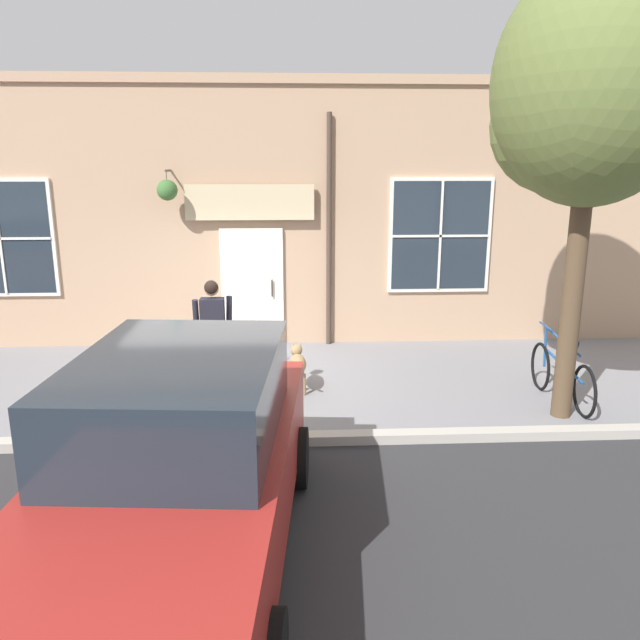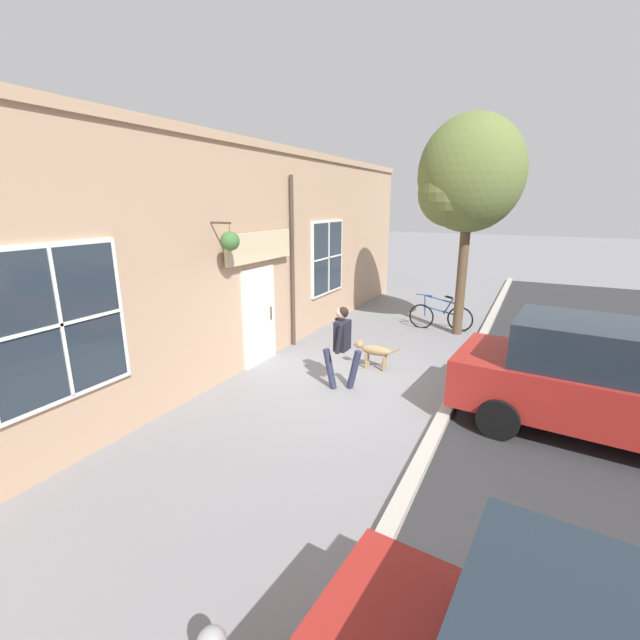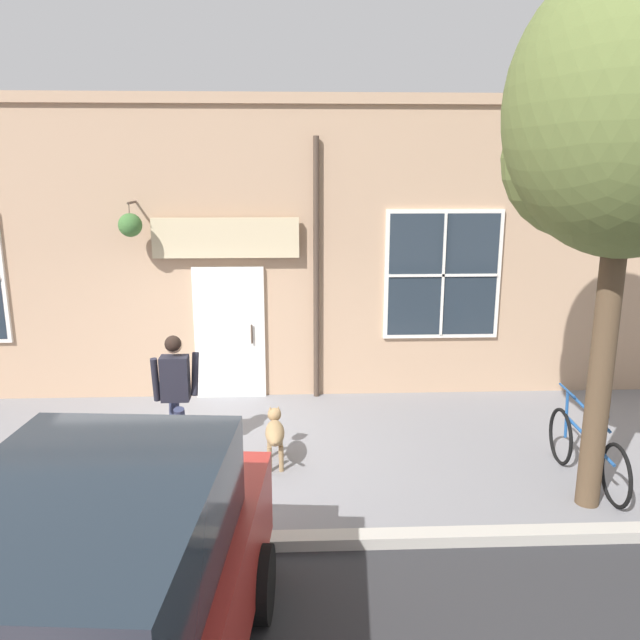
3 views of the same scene
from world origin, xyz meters
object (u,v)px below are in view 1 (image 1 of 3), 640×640
Objects in this scene: leaning_bicycle at (561,375)px; parked_car_mid_block at (178,464)px; street_tree_by_curb at (586,95)px; dog_on_leash at (298,363)px; pedestrian_walking at (213,324)px.

leaning_bicycle is 5.74m from parked_car_mid_block.
parked_car_mid_block is at bearing -56.43° from street_tree_by_curb.
parked_car_mid_block reaches higher than dog_on_leash.
dog_on_leash is 0.61× the size of leaning_bicycle.
leaning_bicycle is at bearing 125.76° from parked_car_mid_block.
street_tree_by_curb reaches higher than pedestrian_walking.
street_tree_by_curb is at bearing 123.57° from parked_car_mid_block.
parked_car_mid_block is at bearing -14.39° from dog_on_leash.
pedestrian_walking is 0.93× the size of leaning_bicycle.
street_tree_by_curb is 1.25× the size of parked_car_mid_block.
pedestrian_walking reaches higher than leaning_bicycle.
pedestrian_walking is 5.65m from street_tree_by_curb.
dog_on_leash is 0.24× the size of parked_car_mid_block.
pedestrian_walking is 4.16m from parked_car_mid_block.
pedestrian_walking is at bearing -99.58° from leaning_bicycle.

